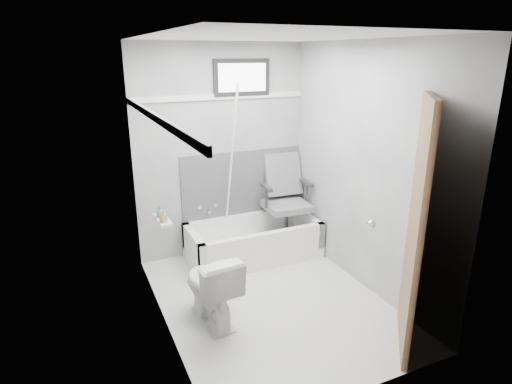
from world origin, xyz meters
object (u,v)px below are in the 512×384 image
office_chair (287,200)px  soap_bottle_b (160,211)px  soap_bottle_a (163,216)px  bathtub (253,240)px  toilet (211,287)px  door (472,238)px

office_chair → soap_bottle_b: bearing=-153.6°
office_chair → soap_bottle_b: office_chair is taller
office_chair → soap_bottle_a: bearing=-149.5°
soap_bottle_a → soap_bottle_b: 0.14m
bathtub → toilet: size_ratio=2.22×
soap_bottle_b → door: bearing=-39.6°
toilet → door: 2.12m
door → office_chair: bearing=97.5°
bathtub → office_chair: 0.62m
toilet → office_chair: bearing=-146.4°
soap_bottle_a → bathtub: bearing=33.1°
office_chair → toilet: bearing=-137.4°
bathtub → soap_bottle_b: (-1.17, -0.62, 0.75)m
office_chair → toilet: size_ratio=1.51×
bathtub → soap_bottle_a: size_ratio=13.15×
soap_bottle_a → soap_bottle_b: (0.00, 0.14, -0.01)m
office_chair → soap_bottle_a: (-1.62, -0.81, 0.34)m
bathtub → door: (0.75, -2.21, 0.79)m
bathtub → door: door is taller
soap_bottle_b → office_chair: bearing=22.5°
office_chair → soap_bottle_a: size_ratio=8.92×
soap_bottle_a → office_chair: bearing=26.6°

